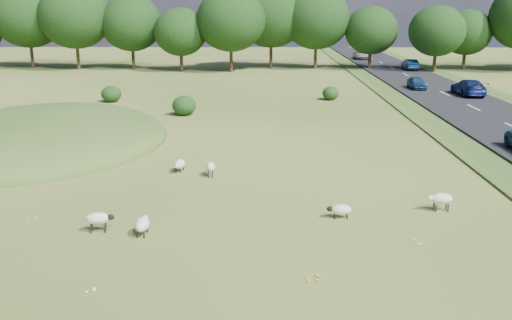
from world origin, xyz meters
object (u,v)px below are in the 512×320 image
Objects in this scene: sheep_2 at (98,219)px; car_2 at (410,64)px; car_0 at (417,83)px; car_6 at (469,87)px; sheep_1 at (340,210)px; sheep_3 at (142,224)px; sheep_4 at (441,199)px; sheep_0 at (210,167)px; sheep_5 at (180,164)px; car_5 at (362,55)px.

car_2 is at bearing 58.84° from sheep_2.
car_6 reaches higher than car_0.
sheep_3 is (-7.80, -1.88, 0.06)m from sheep_1.
sheep_1 is 0.92× the size of sheep_4.
sheep_3 is at bearing 161.04° from sheep_0.
car_0 is (20.16, 30.10, 0.45)m from sheep_5.
sheep_4 is at bearing -102.76° from car_0.
car_0 reaches higher than sheep_2.
sheep_4 is 70.65m from car_5.
sheep_5 is 0.27× the size of car_2.
sheep_5 is at bearing -29.36° from sheep_4.
car_5 is (18.45, 65.18, 0.43)m from sheep_0.
sheep_4 is at bearing 73.39° from sheep_5.
sheep_0 is 8.37m from sheep_1.
car_6 is (25.88, 34.10, 0.45)m from sheep_2.
sheep_4 is 0.22× the size of car_5.
car_6 is at bearing -49.16° from car_0.
car_6 is at bearing -115.32° from sheep_1.
sheep_2 is at bearing 6.94° from sheep_4.
sheep_0 reaches higher than sheep_3.
car_6 reaches higher than sheep_3.
car_5 is (20.33, 72.98, 0.51)m from sheep_3.
car_5 is (-3.80, 15.84, 0.00)m from car_2.
car_0 is 5.81m from car_6.
sheep_4 reaches higher than sheep_1.
sheep_0 is at bearing -43.59° from sheep_1.
car_2 is (22.25, 49.34, 0.43)m from sheep_0.
sheep_4 reaches higher than sheep_5.
car_6 reaches higher than car_5.
sheep_2 is at bearing -106.89° from car_5.
car_6 reaches higher than car_2.
sheep_4 is at bearing -121.26° from sheep_0.
car_6 is (22.25, 26.55, 0.49)m from sheep_0.
sheep_2 reaches higher than sheep_0.
sheep_1 is at bearing -140.37° from sheep_0.
sheep_4 is at bearing -96.62° from car_5.
sheep_0 is 11.46m from sheep_4.
car_5 reaches higher than car_0.
sheep_3 is 1.06× the size of sheep_4.
sheep_1 is 0.89× the size of sheep_5.
sheep_3 reaches higher than sheep_5.
sheep_3 is 1.03× the size of sheep_5.
sheep_3 is 41.98m from car_6.
car_0 is 0.71× the size of car_5.
car_2 is 22.79m from car_6.
sheep_0 is 8.02m from sheep_3.
car_6 is (3.80, -4.40, 0.14)m from car_0.
car_2 is at bearing -90.00° from car_6.
sheep_4 is 36.86m from car_0.
sheep_2 reaches higher than sheep_3.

